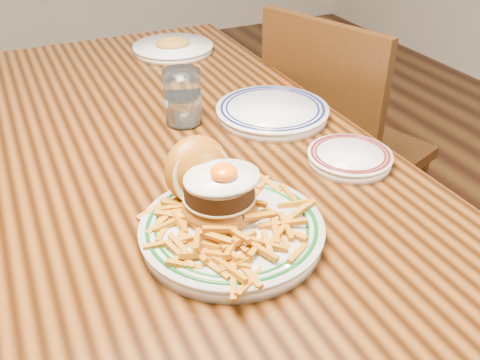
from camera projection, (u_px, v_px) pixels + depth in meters
name	position (u px, v px, depth m)	size (l,w,h in m)	color
floor	(189.00, 354.00, 1.64)	(6.00, 6.00, 0.00)	black
table	(175.00, 171.00, 1.28)	(0.85, 1.60, 0.75)	black
chair_right	(337.00, 145.00, 1.73)	(0.55, 0.55, 0.92)	#3E240D
main_plate	(226.00, 214.00, 0.91)	(0.32, 0.33, 0.15)	silver
side_plate	(350.00, 157.00, 1.13)	(0.18, 0.18, 0.03)	silver
rear_plate	(272.00, 111.00, 1.32)	(0.28, 0.28, 0.03)	silver
water_glass	(183.00, 100.00, 1.27)	(0.09, 0.09, 0.13)	white
far_plate	(173.00, 48.00, 1.72)	(0.26, 0.26, 0.05)	silver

